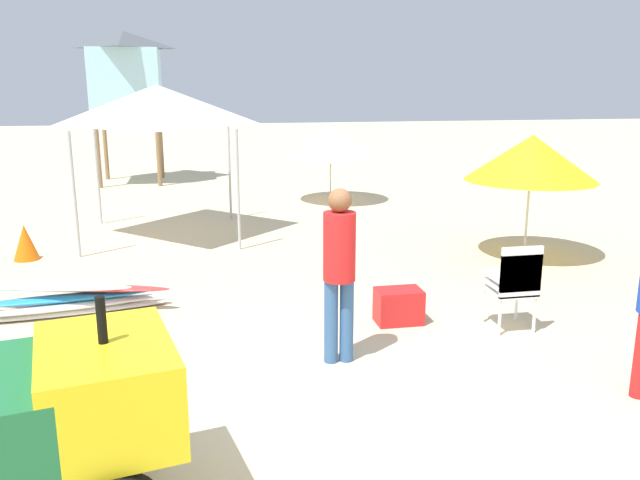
{
  "coord_description": "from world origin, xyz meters",
  "views": [
    {
      "loc": [
        -1.09,
        -4.94,
        2.76
      ],
      "look_at": [
        0.31,
        2.31,
        0.95
      ],
      "focal_mm": 36.25,
      "sensor_mm": 36.0,
      "label": 1
    }
  ],
  "objects_px": {
    "beach_umbrella_left": "(331,141)",
    "cooler_box": "(399,306)",
    "stacked_plastic_chairs": "(515,280)",
    "surfboard_pile": "(66,299)",
    "popup_canopy": "(157,105)",
    "lifeguard_near_left": "(339,264)",
    "beach_umbrella_mid": "(532,158)",
    "traffic_cone_near": "(25,242)",
    "lifeguard_tower": "(126,74)"
  },
  "relations": [
    {
      "from": "beach_umbrella_left",
      "to": "cooler_box",
      "type": "relative_size",
      "value": 4.04
    },
    {
      "from": "cooler_box",
      "to": "stacked_plastic_chairs",
      "type": "bearing_deg",
      "value": -22.39
    },
    {
      "from": "surfboard_pile",
      "to": "popup_canopy",
      "type": "xyz_separation_m",
      "value": [
        1.01,
        4.02,
        2.18
      ]
    },
    {
      "from": "surfboard_pile",
      "to": "cooler_box",
      "type": "height_order",
      "value": "cooler_box"
    },
    {
      "from": "lifeguard_near_left",
      "to": "popup_canopy",
      "type": "distance_m",
      "value": 6.47
    },
    {
      "from": "lifeguard_near_left",
      "to": "beach_umbrella_mid",
      "type": "xyz_separation_m",
      "value": [
        3.83,
        3.35,
        0.58
      ]
    },
    {
      "from": "stacked_plastic_chairs",
      "to": "beach_umbrella_mid",
      "type": "relative_size",
      "value": 0.5
    },
    {
      "from": "stacked_plastic_chairs",
      "to": "popup_canopy",
      "type": "height_order",
      "value": "popup_canopy"
    },
    {
      "from": "lifeguard_near_left",
      "to": "beach_umbrella_left",
      "type": "distance_m",
      "value": 9.06
    },
    {
      "from": "stacked_plastic_chairs",
      "to": "traffic_cone_near",
      "type": "distance_m",
      "value": 7.52
    },
    {
      "from": "surfboard_pile",
      "to": "beach_umbrella_mid",
      "type": "distance_m",
      "value": 7.07
    },
    {
      "from": "surfboard_pile",
      "to": "lifeguard_near_left",
      "type": "distance_m",
      "value": 3.67
    },
    {
      "from": "beach_umbrella_left",
      "to": "beach_umbrella_mid",
      "type": "xyz_separation_m",
      "value": [
        2.06,
        -5.53,
        0.19
      ]
    },
    {
      "from": "beach_umbrella_left",
      "to": "traffic_cone_near",
      "type": "bearing_deg",
      "value": -144.45
    },
    {
      "from": "popup_canopy",
      "to": "lifeguard_tower",
      "type": "distance_m",
      "value": 6.92
    },
    {
      "from": "stacked_plastic_chairs",
      "to": "beach_umbrella_mid",
      "type": "bearing_deg",
      "value": 59.66
    },
    {
      "from": "surfboard_pile",
      "to": "lifeguard_tower",
      "type": "xyz_separation_m",
      "value": [
        -0.13,
        10.82,
        2.78
      ]
    },
    {
      "from": "traffic_cone_near",
      "to": "beach_umbrella_mid",
      "type": "bearing_deg",
      "value": -9.78
    },
    {
      "from": "stacked_plastic_chairs",
      "to": "surfboard_pile",
      "type": "distance_m",
      "value": 5.34
    },
    {
      "from": "stacked_plastic_chairs",
      "to": "lifeguard_tower",
      "type": "xyz_separation_m",
      "value": [
        -5.22,
        12.38,
        2.37
      ]
    },
    {
      "from": "surfboard_pile",
      "to": "popup_canopy",
      "type": "distance_m",
      "value": 4.68
    },
    {
      "from": "beach_umbrella_left",
      "to": "cooler_box",
      "type": "distance_m",
      "value": 8.09
    },
    {
      "from": "surfboard_pile",
      "to": "beach_umbrella_left",
      "type": "xyz_separation_m",
      "value": [
        4.74,
        6.89,
        1.23
      ]
    },
    {
      "from": "beach_umbrella_left",
      "to": "beach_umbrella_mid",
      "type": "height_order",
      "value": "beach_umbrella_mid"
    },
    {
      "from": "surfboard_pile",
      "to": "lifeguard_tower",
      "type": "relative_size",
      "value": 0.62
    },
    {
      "from": "stacked_plastic_chairs",
      "to": "popup_canopy",
      "type": "distance_m",
      "value": 7.13
    },
    {
      "from": "lifeguard_tower",
      "to": "beach_umbrella_left",
      "type": "xyz_separation_m",
      "value": [
        4.87,
        -3.94,
        -1.55
      ]
    },
    {
      "from": "lifeguard_near_left",
      "to": "lifeguard_tower",
      "type": "distance_m",
      "value": 13.33
    },
    {
      "from": "popup_canopy",
      "to": "stacked_plastic_chairs",
      "type": "bearing_deg",
      "value": -53.84
    },
    {
      "from": "popup_canopy",
      "to": "surfboard_pile",
      "type": "bearing_deg",
      "value": -104.04
    },
    {
      "from": "stacked_plastic_chairs",
      "to": "cooler_box",
      "type": "xyz_separation_m",
      "value": [
        -1.19,
        0.49,
        -0.4
      ]
    },
    {
      "from": "beach_umbrella_mid",
      "to": "traffic_cone_near",
      "type": "relative_size",
      "value": 3.6
    },
    {
      "from": "cooler_box",
      "to": "traffic_cone_near",
      "type": "bearing_deg",
      "value": 142.78
    },
    {
      "from": "stacked_plastic_chairs",
      "to": "cooler_box",
      "type": "distance_m",
      "value": 1.35
    },
    {
      "from": "beach_umbrella_left",
      "to": "cooler_box",
      "type": "bearing_deg",
      "value": -96.06
    },
    {
      "from": "beach_umbrella_left",
      "to": "surfboard_pile",
      "type": "bearing_deg",
      "value": -124.53
    },
    {
      "from": "popup_canopy",
      "to": "beach_umbrella_left",
      "type": "relative_size",
      "value": 1.26
    },
    {
      "from": "popup_canopy",
      "to": "traffic_cone_near",
      "type": "relative_size",
      "value": 4.77
    },
    {
      "from": "surfboard_pile",
      "to": "popup_canopy",
      "type": "bearing_deg",
      "value": 75.96
    },
    {
      "from": "popup_canopy",
      "to": "beach_umbrella_mid",
      "type": "relative_size",
      "value": 1.33
    },
    {
      "from": "lifeguard_tower",
      "to": "beach_umbrella_left",
      "type": "distance_m",
      "value": 6.45
    },
    {
      "from": "popup_canopy",
      "to": "cooler_box",
      "type": "height_order",
      "value": "popup_canopy"
    },
    {
      "from": "surfboard_pile",
      "to": "beach_umbrella_mid",
      "type": "xyz_separation_m",
      "value": [
        6.79,
        1.36,
        1.42
      ]
    },
    {
      "from": "surfboard_pile",
      "to": "beach_umbrella_left",
      "type": "bearing_deg",
      "value": 55.47
    },
    {
      "from": "popup_canopy",
      "to": "beach_umbrella_left",
      "type": "distance_m",
      "value": 4.8
    },
    {
      "from": "stacked_plastic_chairs",
      "to": "cooler_box",
      "type": "bearing_deg",
      "value": 157.61
    },
    {
      "from": "stacked_plastic_chairs",
      "to": "lifeguard_tower",
      "type": "relative_size",
      "value": 0.25
    },
    {
      "from": "surfboard_pile",
      "to": "traffic_cone_near",
      "type": "distance_m",
      "value": 2.93
    },
    {
      "from": "stacked_plastic_chairs",
      "to": "lifeguard_near_left",
      "type": "relative_size",
      "value": 0.57
    },
    {
      "from": "lifeguard_near_left",
      "to": "traffic_cone_near",
      "type": "distance_m",
      "value": 6.26
    }
  ]
}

